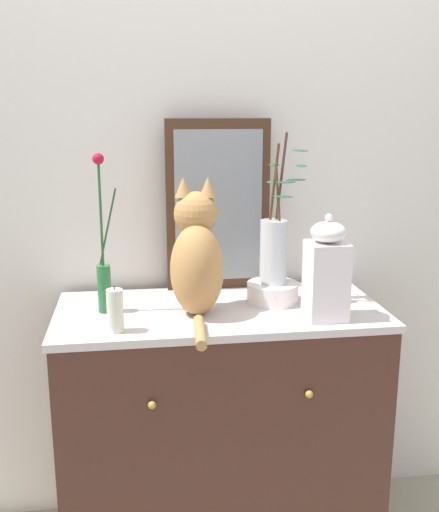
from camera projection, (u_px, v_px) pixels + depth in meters
name	position (u px, v px, depth m)	size (l,w,h in m)	color
wall_back	(207.00, 185.00, 2.24)	(4.40, 0.08, 2.60)	silver
sideboard	(220.00, 432.00, 2.12)	(1.09, 0.53, 0.93)	#47271F
mirror_leaning	(218.00, 206.00, 2.17)	(0.38, 0.03, 0.62)	#452B1B
cat_sitting	(197.00, 256.00, 1.92)	(0.19, 0.45, 0.44)	#B4834B
vase_slim_green	(104.00, 269.00, 1.94)	(0.07, 0.04, 0.52)	#296E37
bowl_porcelain	(273.00, 292.00, 2.07)	(0.18, 0.18, 0.07)	white
vase_glass_clear	(274.00, 246.00, 2.03)	(0.17, 0.16, 0.51)	silver
jar_lidded_porcelain	(326.00, 272.00, 1.88)	(0.12, 0.12, 0.34)	white
candle_pillar	(115.00, 311.00, 1.78)	(0.05, 0.05, 0.14)	silver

